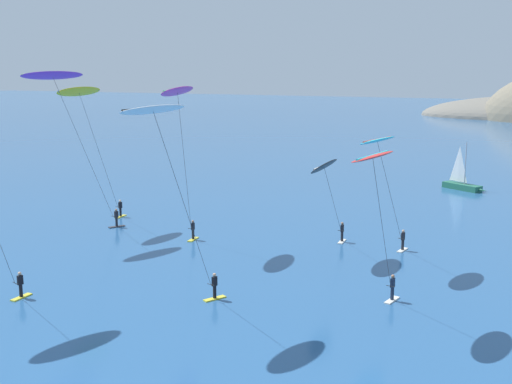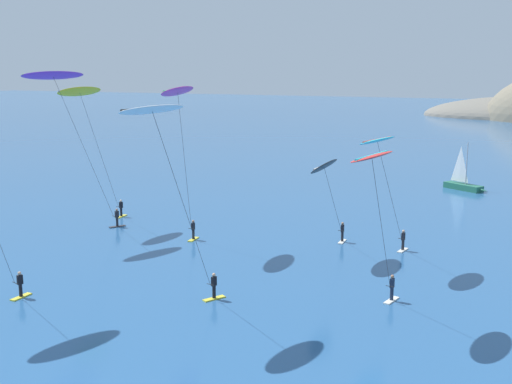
# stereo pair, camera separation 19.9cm
# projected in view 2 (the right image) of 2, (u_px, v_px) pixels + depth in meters

# --- Properties ---
(sailboat_near) EXTENTS (5.57, 3.92, 5.70)m
(sailboat_near) POSITION_uv_depth(u_px,v_px,m) (465.00, 185.00, 76.08)
(sailboat_near) COLOR #23664C
(sailboat_near) RESTS_ON ground
(kitesurfer_cyan) EXTENTS (2.72, 8.21, 9.60)m
(kitesurfer_cyan) POSITION_uv_depth(u_px,v_px,m) (380.00, 150.00, 45.53)
(kitesurfer_cyan) COLOR silver
(kitesurfer_cyan) RESTS_ON ground
(kitesurfer_purple) EXTENTS (4.03, 8.66, 14.11)m
(kitesurfer_purple) POSITION_uv_depth(u_px,v_px,m) (59.00, 88.00, 52.67)
(kitesurfer_purple) COLOR #2D2D33
(kitesurfer_purple) RESTS_ON ground
(kitesurfer_black) EXTENTS (1.44, 8.07, 7.65)m
(kitesurfer_black) POSITION_uv_depth(u_px,v_px,m) (326.00, 172.00, 48.16)
(kitesurfer_black) COLOR silver
(kitesurfer_black) RESTS_ON ground
(kitesurfer_white) EXTENTS (2.86, 7.83, 12.45)m
(kitesurfer_white) POSITION_uv_depth(u_px,v_px,m) (158.00, 127.00, 34.71)
(kitesurfer_white) COLOR yellow
(kitesurfer_white) RESTS_ON ground
(kitesurfer_magenta) EXTENTS (1.87, 5.52, 12.98)m
(kitesurfer_magenta) POSITION_uv_depth(u_px,v_px,m) (179.00, 103.00, 50.01)
(kitesurfer_magenta) COLOR yellow
(kitesurfer_magenta) RESTS_ON ground
(kitesurfer_yellow) EXTENTS (1.90, 7.74, 12.75)m
(kitesurfer_yellow) POSITION_uv_depth(u_px,v_px,m) (84.00, 103.00, 56.99)
(kitesurfer_yellow) COLOR yellow
(kitesurfer_yellow) RESTS_ON ground
(kitesurfer_red) EXTENTS (2.26, 7.01, 9.84)m
(kitesurfer_red) POSITION_uv_depth(u_px,v_px,m) (374.00, 169.00, 35.30)
(kitesurfer_red) COLOR silver
(kitesurfer_red) RESTS_ON ground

